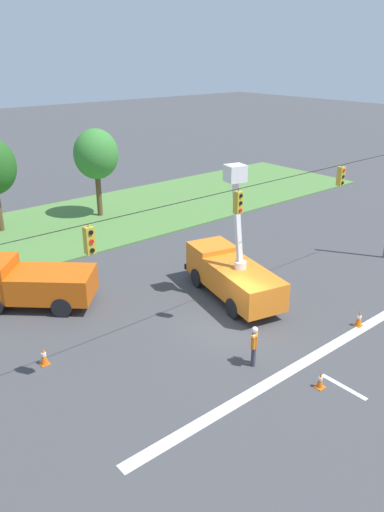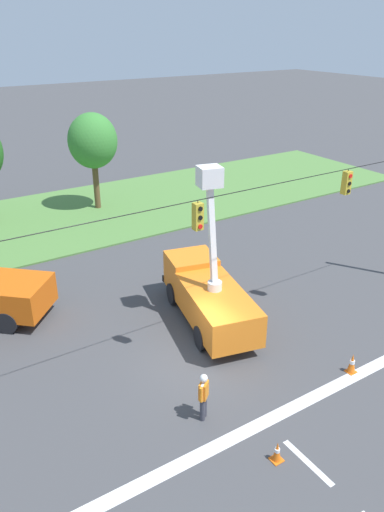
% 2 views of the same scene
% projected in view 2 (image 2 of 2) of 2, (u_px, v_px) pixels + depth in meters
% --- Properties ---
extents(ground_plane, '(200.00, 200.00, 0.00)m').
position_uv_depth(ground_plane, '(199.00, 360.00, 19.52)').
color(ground_plane, '#424244').
extents(grass_verge, '(56.00, 12.00, 0.10)m').
position_uv_depth(grass_verge, '(50.00, 221.00, 33.22)').
color(grass_verge, '#517F3D').
rests_on(grass_verge, ground).
extents(lane_markings, '(17.60, 15.25, 0.01)m').
position_uv_depth(lane_markings, '(296.00, 451.00, 15.37)').
color(lane_markings, silver).
rests_on(lane_markings, ground).
extents(signal_gantry, '(26.20, 0.33, 7.20)m').
position_uv_depth(signal_gantry, '(200.00, 258.00, 17.64)').
color(signal_gantry, slate).
rests_on(signal_gantry, ground).
extents(tree_east, '(3.32, 3.31, 6.68)m').
position_uv_depth(tree_east, '(93.00, 141.00, 33.49)').
color(tree_east, brown).
rests_on(tree_east, ground).
extents(utility_truck_bucket_lift, '(3.73, 7.04, 6.95)m').
position_uv_depth(utility_truck_bucket_lift, '(208.00, 292.00, 21.62)').
color(utility_truck_bucket_lift, orange).
rests_on(utility_truck_bucket_lift, ground).
extents(road_worker, '(0.53, 0.45, 1.77)m').
position_uv_depth(road_worker, '(204.00, 394.00, 16.26)').
color(road_worker, '#383842').
rests_on(road_worker, ground).
extents(traffic_cone_foreground_right, '(0.36, 0.36, 0.70)m').
position_uv_depth(traffic_cone_foreground_right, '(277.00, 452.00, 14.92)').
color(traffic_cone_foreground_right, orange).
rests_on(traffic_cone_foreground_right, ground).
extents(traffic_cone_mid_left, '(0.36, 0.36, 0.80)m').
position_uv_depth(traffic_cone_mid_left, '(352.00, 363.00, 18.71)').
color(traffic_cone_mid_left, orange).
rests_on(traffic_cone_mid_left, ground).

